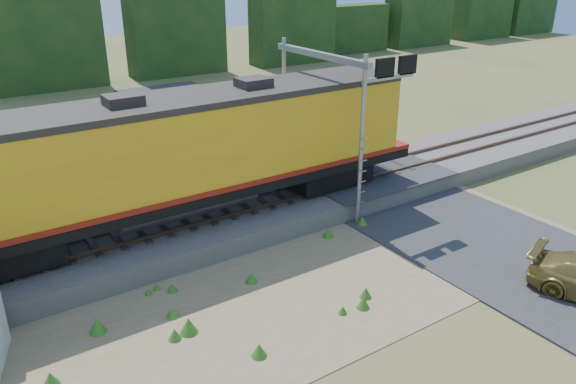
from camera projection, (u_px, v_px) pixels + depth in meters
ground at (330, 286)px, 19.33m from camera, size 140.00×140.00×0.00m
ballast at (243, 214)px, 23.76m from camera, size 70.00×5.00×0.80m
rails at (243, 204)px, 23.57m from camera, size 70.00×1.54×0.16m
dirt_shoulder at (273, 297)px, 18.67m from camera, size 26.00×8.00×0.03m
road at (451, 225)px, 23.46m from camera, size 7.00×66.00×0.86m
tree_line_north at (54, 52)px, 47.19m from camera, size 130.00×3.00×6.50m
weed_clumps at (240, 318)px, 17.60m from camera, size 15.00×6.20×0.56m
locomotive at (177, 154)px, 21.09m from camera, size 20.84×3.18×5.38m
signal_gantry at (337, 89)px, 23.55m from camera, size 2.81×6.20×7.09m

